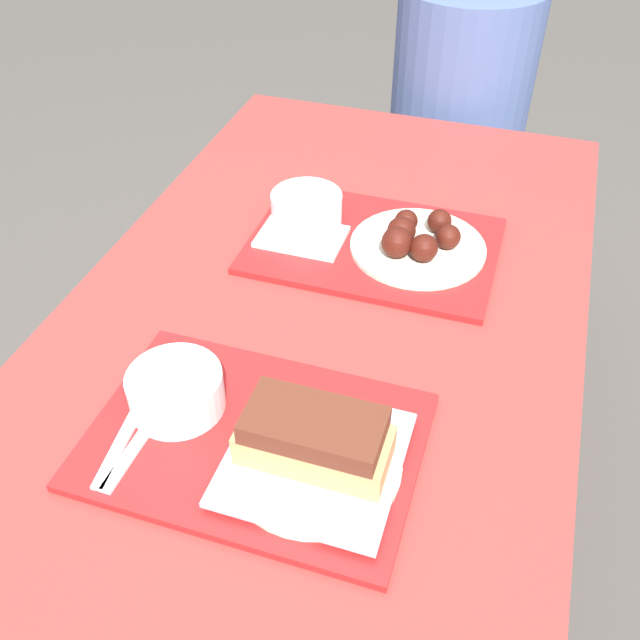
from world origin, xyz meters
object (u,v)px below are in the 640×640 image
Objects in this scene: tray_near at (257,441)px; bowl_coleslaw_near at (176,389)px; person_seated_across at (462,86)px; wings_plate_far at (417,240)px; bowl_coleslaw_far at (307,207)px; tray_far at (374,245)px; brisket_sandwich_plate at (314,447)px.

bowl_coleslaw_near is at bearing 170.43° from tray_near.
tray_near is 0.60× the size of person_seated_across.
bowl_coleslaw_near is 0.18× the size of person_seated_across.
wings_plate_far is at bearing 77.19° from tray_near.
wings_plate_far is 0.74m from person_seated_across.
tray_near is at bearing -92.98° from person_seated_across.
person_seated_across is at bearing 77.36° from bowl_coleslaw_far.
person_seated_across is at bearing 87.65° from tray_far.
tray_far is 0.60× the size of person_seated_across.
bowl_coleslaw_near is 1.00× the size of bowl_coleslaw_far.
bowl_coleslaw_near is 0.50m from wings_plate_far.
bowl_coleslaw_near is at bearing 169.78° from brisket_sandwich_plate.
tray_far is 0.08m from wings_plate_far.
bowl_coleslaw_near is 0.58× the size of brisket_sandwich_plate.
bowl_coleslaw_near is 0.21m from brisket_sandwich_plate.
wings_plate_far is at bearing 1.76° from tray_far.
brisket_sandwich_plate is 1.71× the size of bowl_coleslaw_far.
tray_near is 1.95× the size of brisket_sandwich_plate.
tray_far is at bearing 71.00° from bowl_coleslaw_near.
tray_far is 1.82× the size of wings_plate_far.
bowl_coleslaw_far is (0.02, 0.47, 0.00)m from bowl_coleslaw_near.
tray_far is at bearing 96.02° from brisket_sandwich_plate.
brisket_sandwich_plate is (0.20, -0.04, 0.00)m from bowl_coleslaw_near.
bowl_coleslaw_far is (-0.10, 0.49, 0.04)m from tray_near.
tray_near is 0.46m from tray_far.
person_seated_across is (0.18, 1.18, -0.05)m from bowl_coleslaw_near.
person_seated_across is at bearing 87.02° from tray_near.
person_seated_across reaches higher than wings_plate_far.
bowl_coleslaw_far is at bearing 173.48° from wings_plate_far.
tray_far is 3.34× the size of bowl_coleslaw_near.
tray_far is 0.47m from bowl_coleslaw_near.
person_seated_across reaches higher than tray_far.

